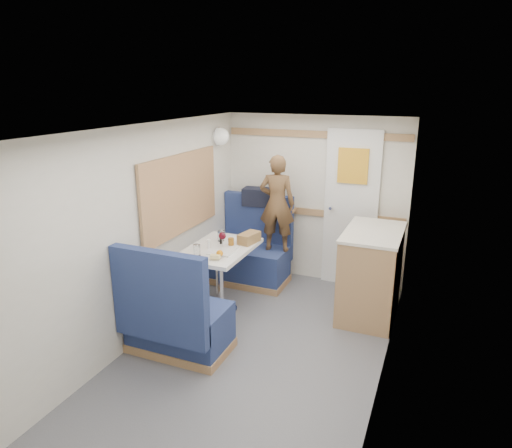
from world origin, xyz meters
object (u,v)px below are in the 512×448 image
at_px(bench_near, 176,323).
at_px(orange_fruit, 220,253).
at_px(galley_counter, 371,272).
at_px(person, 277,203).
at_px(cheese_block, 215,257).
at_px(dinette_table, 219,261).
at_px(tray, 223,250).
at_px(bread_loaf, 249,238).
at_px(duffel_bag, 261,197).
at_px(salt_grinder, 209,244).
at_px(dome_light, 220,136).
at_px(bench_far, 252,258).
at_px(wine_glass, 222,237).
at_px(beer_glass, 231,242).
at_px(tumbler_mid, 221,236).
at_px(tumbler_left, 197,250).
at_px(pepper_grinder, 221,241).

distance_m(bench_near, orange_fruit, 0.77).
distance_m(bench_near, galley_counter, 2.04).
xyz_separation_m(galley_counter, person, (-1.15, 0.31, 0.55)).
xyz_separation_m(orange_fruit, cheese_block, (-0.02, -0.06, -0.02)).
distance_m(dinette_table, tray, 0.20).
relative_size(bench_near, bread_loaf, 4.08).
xyz_separation_m(duffel_bag, salt_grinder, (-0.10, -1.18, -0.24)).
xyz_separation_m(duffel_bag, cheese_block, (0.11, -1.44, -0.25)).
bearing_deg(tray, cheese_block, -80.69).
relative_size(person, duffel_bag, 2.54).
xyz_separation_m(galley_counter, salt_grinder, (-1.55, -0.61, 0.30)).
xyz_separation_m(dome_light, tray, (0.48, -0.93, -1.02)).
bearing_deg(salt_grinder, person, 66.64).
bearing_deg(orange_fruit, bread_loaf, 81.30).
height_order(bench_far, wine_glass, bench_far).
distance_m(person, cheese_block, 1.23).
relative_size(galley_counter, duffel_bag, 2.07).
xyz_separation_m(dinette_table, cheese_block, (0.13, -0.32, 0.19)).
xyz_separation_m(dome_light, cheese_block, (0.52, -1.17, -1.00)).
height_order(person, beer_glass, person).
bearing_deg(dinette_table, person, 69.97).
height_order(person, tray, person).
bearing_deg(salt_grinder, tumbler_mid, 88.34).
xyz_separation_m(dinette_table, tray, (0.09, -0.08, 0.16)).
xyz_separation_m(orange_fruit, salt_grinder, (-0.23, 0.21, -0.00)).
height_order(orange_fruit, tumbler_left, tumbler_left).
relative_size(dinette_table, beer_glass, 9.80).
bearing_deg(dinette_table, orange_fruit, -61.74).
bearing_deg(bread_loaf, duffel_bag, 103.45).
height_order(dome_light, duffel_bag, dome_light).
height_order(orange_fruit, salt_grinder, salt_grinder).
distance_m(dome_light, bread_loaf, 1.30).
bearing_deg(tumbler_left, cheese_block, -8.92).
relative_size(dinette_table, wine_glass, 5.48).
bearing_deg(beer_glass, galley_counter, 19.18).
xyz_separation_m(bench_far, salt_grinder, (-0.09, -0.93, 0.47)).
xyz_separation_m(tumbler_mid, salt_grinder, (-0.01, -0.26, -0.01)).
distance_m(pepper_grinder, bread_loaf, 0.30).
bearing_deg(tray, bench_far, 95.18).
xyz_separation_m(cheese_block, wine_glass, (-0.09, 0.33, 0.09)).
height_order(galley_counter, pepper_grinder, galley_counter).
distance_m(beer_glass, salt_grinder, 0.23).
distance_m(duffel_bag, cheese_block, 1.47).
relative_size(person, beer_glass, 12.02).
height_order(cheese_block, tumbler_left, tumbler_left).
height_order(tumbler_left, pepper_grinder, tumbler_left).
bearing_deg(dome_light, pepper_grinder, -63.97).
distance_m(person, beer_glass, 0.85).
xyz_separation_m(bench_far, beer_glass, (0.10, -0.79, 0.47)).
bearing_deg(person, duffel_bag, -50.44).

